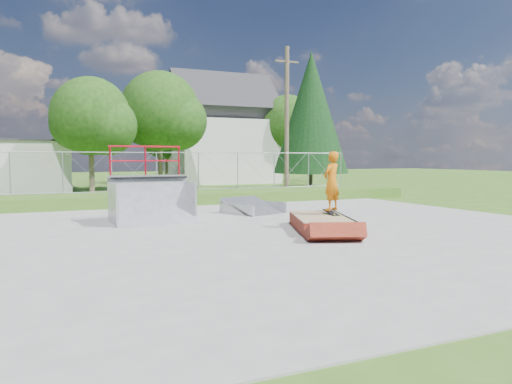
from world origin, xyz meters
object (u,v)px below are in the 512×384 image
grind_box (320,223)px  quarter_pipe (152,184)px  skater (332,184)px  flat_bank_ramp (254,207)px

grind_box → quarter_pipe: bearing=158.8°
grind_box → skater: size_ratio=1.87×
skater → quarter_pipe: bearing=-63.1°
quarter_pipe → skater: 5.55m
grind_box → skater: skater is taller
grind_box → skater: bearing=37.9°
skater → grind_box: bearing=-8.4°
grind_box → flat_bank_ramp: size_ratio=1.72×
quarter_pipe → skater: (4.39, -3.40, 0.09)m
grind_box → quarter_pipe: 5.38m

